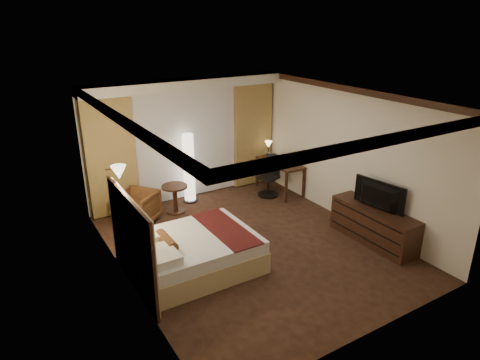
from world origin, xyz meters
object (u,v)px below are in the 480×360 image
floor_lamp (189,168)px  television (376,194)px  dresser (374,225)px  armchair (137,206)px  side_table (175,199)px  office_chair (268,176)px  bed (194,253)px  desk (280,177)px

floor_lamp → television: 4.02m
dresser → armchair: bearing=139.1°
dresser → television: size_ratio=1.72×
side_table → television: (2.57, -3.08, 0.66)m
side_table → dresser: (2.60, -3.08, 0.03)m
floor_lamp → office_chair: size_ratio=1.61×
bed → dresser: bearing=-15.5°
office_chair → television: size_ratio=0.97×
armchair → television: television is taller
floor_lamp → desk: (2.04, -0.61, -0.41)m
office_chair → dresser: office_chair is taller
desk → television: bearing=-89.6°
office_chair → floor_lamp: bearing=138.8°
floor_lamp → office_chair: (1.68, -0.66, -0.30)m
bed → floor_lamp: floor_lamp is taller
dresser → desk: bearing=91.0°
office_chair → television: television is taller
bed → office_chair: 3.38m
dresser → floor_lamp: bearing=121.3°
office_chair → bed: bearing=-165.8°
side_table → dresser: bearing=-49.8°
desk → office_chair: office_chair is taller
side_table → bed: bearing=-105.4°
side_table → office_chair: 2.22m
floor_lamp → office_chair: 1.83m
dresser → television: 0.62m
armchair → television: bearing=10.8°
armchair → office_chair: (3.05, -0.21, 0.12)m
desk → armchair: bearing=177.3°
armchair → bed: bearing=-31.2°
floor_lamp → dresser: 4.05m
bed → armchair: size_ratio=2.68×
floor_lamp → desk: bearing=-16.5°
armchair → television: size_ratio=0.74×
desk → television: television is taller
bed → armchair: (-0.25, 2.11, 0.08)m
floor_lamp → bed: bearing=-113.6°
bed → desk: (3.15, 1.95, 0.09)m
armchair → office_chair: 3.06m
office_chair → television: (0.38, -2.79, 0.47)m
bed → television: (3.17, -0.89, 0.67)m
side_table → television: bearing=-50.2°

